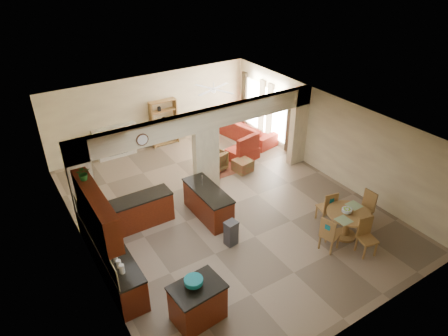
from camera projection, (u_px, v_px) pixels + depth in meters
floor at (224, 207)px, 12.05m from camera, size 10.00×10.00×0.00m
ceiling at (224, 122)px, 10.64m from camera, size 10.00×10.00×0.00m
wall_back at (153, 111)px, 14.99m from camera, size 8.00×0.00×8.00m
wall_front at (362, 277)px, 7.70m from camera, size 8.00×0.00×8.00m
wall_left at (82, 213)px, 9.49m from camera, size 0.00×10.00×10.00m
wall_right at (326, 135)px, 13.20m from camera, size 0.00×10.00×10.00m
partition_left_pier at (83, 189)px, 10.36m from camera, size 0.60×0.25×2.80m
partition_center_pier at (206, 162)px, 12.22m from camera, size 0.80×0.25×2.20m
partition_right_pier at (298, 126)px, 13.79m from camera, size 0.60×0.25×2.80m
partition_header at (205, 120)px, 11.52m from camera, size 8.00×0.25×0.60m
kitchen_counter at (121, 238)px, 10.13m from camera, size 2.52×3.29×1.48m
upper_cabinets at (96, 209)px, 8.73m from camera, size 0.35×2.40×0.90m
peninsula at (208, 203)px, 11.46m from camera, size 0.70×1.85×0.91m
wall_clock at (142, 140)px, 10.51m from camera, size 0.34×0.03×0.34m
rug at (221, 167)px, 14.13m from camera, size 1.60×1.30×0.01m
fireplace at (116, 142)px, 14.52m from camera, size 1.60×0.35×1.20m
shelving_unit at (164, 123)px, 15.27m from camera, size 1.00×0.32×1.80m
window_a at (280, 117)px, 14.96m from camera, size 0.02×0.90×1.90m
window_b at (253, 103)px, 16.20m from camera, size 0.02×0.90×1.90m
glazed_door at (266, 114)px, 15.65m from camera, size 0.02×0.70×2.10m
drape_a_left at (290, 123)px, 14.50m from camera, size 0.10×0.28×2.30m
drape_a_right at (269, 112)px, 15.38m from camera, size 0.10×0.28×2.30m
drape_b_left at (262, 108)px, 15.74m from camera, size 0.10×0.28×2.30m
drape_b_right at (244, 99)px, 16.62m from camera, size 0.10×0.28×2.30m
ceiling_fan at (214, 89)px, 13.64m from camera, size 1.00×1.00×0.10m
kitchen_island at (198, 302)px, 8.34m from camera, size 1.14×0.86×0.94m
teal_bowl at (194, 282)px, 8.08m from camera, size 0.39×0.39×0.18m
trash_can at (231, 234)px, 10.47m from camera, size 0.34×0.30×0.66m
dining_table at (347, 221)px, 10.64m from camera, size 1.16×1.16×0.79m
fruit_bowl at (347, 211)px, 10.47m from camera, size 0.27×0.27×0.14m
sofa at (247, 130)px, 15.93m from camera, size 2.69×1.46×0.74m
chaise at (242, 154)px, 14.58m from camera, size 1.18×1.04×0.41m
armchair at (213, 161)px, 13.78m from camera, size 0.95×0.96×0.73m
ottoman at (243, 165)px, 13.82m from camera, size 0.65×0.65×0.42m
plant at (83, 173)px, 8.86m from camera, size 0.35×0.32×0.34m
chair_north at (328, 206)px, 11.15m from camera, size 0.49×0.49×1.02m
chair_east at (366, 206)px, 11.15m from camera, size 0.44×0.43×1.02m
chair_south at (366, 234)px, 10.10m from camera, size 0.50×0.50×1.02m
chair_west at (329, 233)px, 10.14m from camera, size 0.51×0.51×1.02m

